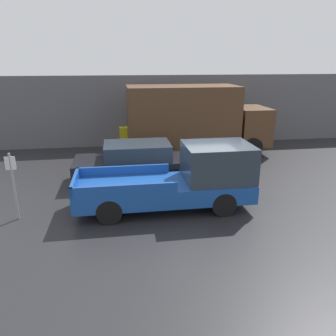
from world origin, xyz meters
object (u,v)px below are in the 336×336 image
(car, at_px, (135,161))
(newspaper_box, at_px, (124,137))
(pickup_truck, at_px, (184,179))
(delivery_truck, at_px, (193,118))
(parking_sign, at_px, (13,183))

(car, height_order, newspaper_box, car)
(pickup_truck, xyz_separation_m, newspaper_box, (-1.77, 8.33, -0.41))
(car, xyz_separation_m, delivery_truck, (3.14, 3.51, 1.06))
(delivery_truck, distance_m, parking_sign, 9.43)
(parking_sign, bearing_deg, pickup_truck, 1.25)
(delivery_truck, xyz_separation_m, newspaper_box, (-3.47, 2.05, -1.30))
(pickup_truck, distance_m, newspaper_box, 8.53)
(pickup_truck, xyz_separation_m, parking_sign, (-5.20, -0.11, 0.22))
(newspaper_box, bearing_deg, parking_sign, -112.10)
(pickup_truck, height_order, delivery_truck, delivery_truck)
(pickup_truck, relative_size, parking_sign, 2.70)
(pickup_truck, distance_m, car, 3.13)
(parking_sign, height_order, newspaper_box, parking_sign)
(pickup_truck, xyz_separation_m, car, (-1.44, 2.77, -0.17))
(newspaper_box, bearing_deg, car, -86.57)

